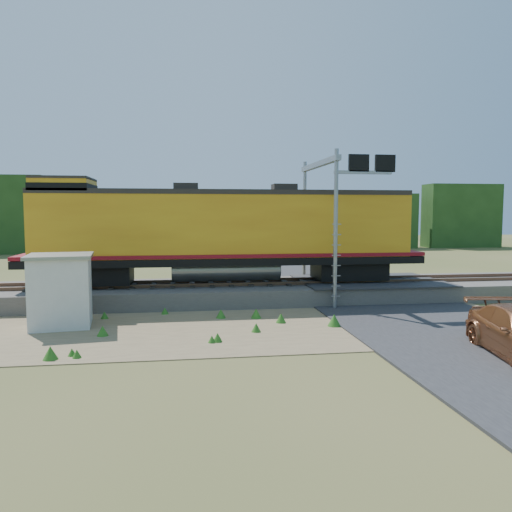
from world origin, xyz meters
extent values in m
plane|color=#475123|center=(0.00, 0.00, 0.00)|extent=(140.00, 140.00, 0.00)
cube|color=slate|center=(0.00, 6.00, 0.40)|extent=(70.00, 5.00, 0.80)
cube|color=brown|center=(0.00, 5.28, 0.88)|extent=(70.00, 0.10, 0.16)
cube|color=brown|center=(0.00, 6.72, 0.88)|extent=(70.00, 0.10, 0.16)
cube|color=#8C7754|center=(-2.00, 0.50, 0.01)|extent=(26.00, 8.00, 0.03)
cube|color=#38383A|center=(7.00, 6.00, 0.83)|extent=(7.00, 5.20, 0.06)
cube|color=#38383A|center=(7.00, 22.00, 0.04)|extent=(7.00, 24.00, 0.08)
cube|color=#1F3E16|center=(0.00, 38.00, 3.25)|extent=(36.00, 3.00, 6.50)
cube|color=black|center=(-6.26, 6.00, 1.38)|extent=(3.37, 2.15, 0.84)
cube|color=black|center=(5.90, 6.00, 1.38)|extent=(3.37, 2.15, 0.84)
cube|color=black|center=(-0.18, 6.00, 1.97)|extent=(18.71, 2.81, 0.34)
cylinder|color=gray|center=(-0.18, 6.00, 1.52)|extent=(5.14, 1.12, 1.12)
cube|color=gold|center=(-0.18, 6.00, 3.59)|extent=(17.31, 2.71, 2.90)
cube|color=maroon|center=(-0.18, 6.00, 2.25)|extent=(18.71, 2.85, 0.17)
cube|color=#28231E|center=(-0.18, 6.00, 5.15)|extent=(17.31, 2.76, 0.22)
cube|color=gold|center=(-7.47, 6.00, 5.37)|extent=(2.43, 2.71, 0.65)
cube|color=#28231E|center=(-7.47, 6.00, 5.73)|extent=(2.43, 2.76, 0.11)
cube|color=black|center=(-7.47, 6.00, 5.32)|extent=(2.48, 2.76, 0.33)
cube|color=maroon|center=(-8.88, 6.00, 3.26)|extent=(0.09, 1.87, 1.12)
cube|color=#28231E|center=(-2.05, 6.00, 5.37)|extent=(1.12, 0.94, 0.42)
cube|color=#28231E|center=(2.63, 6.00, 5.37)|extent=(1.12, 0.94, 0.42)
cube|color=silver|center=(-6.68, 1.45, 1.29)|extent=(2.30, 2.30, 2.58)
cube|color=gray|center=(-6.68, 1.45, 2.63)|extent=(2.53, 2.53, 0.12)
cylinder|color=gray|center=(4.33, 3.20, 3.47)|extent=(0.18, 0.18, 6.94)
cylinder|color=gray|center=(4.33, 8.80, 3.47)|extent=(0.18, 0.18, 6.94)
cube|color=gray|center=(4.33, 6.00, 6.54)|extent=(0.25, 6.20, 0.25)
cube|color=gray|center=(5.52, 3.20, 5.95)|extent=(2.58, 0.15, 0.15)
cube|color=black|center=(5.32, 3.20, 6.34)|extent=(0.89, 0.15, 0.74)
cube|color=black|center=(6.51, 3.20, 6.34)|extent=(0.89, 0.15, 0.74)
camera|label=1|loc=(-2.16, -17.62, 4.22)|focal=35.00mm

